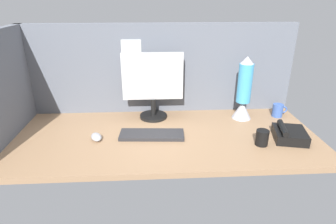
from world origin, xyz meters
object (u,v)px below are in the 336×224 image
(monitor, at_px, (153,83))
(desk_phone, at_px, (289,134))
(mouse, at_px, (96,137))
(lava_lamp, at_px, (244,93))
(mug_black_travel, at_px, (262,138))
(mug_ceramic_blue, at_px, (278,110))
(keyboard, at_px, (152,135))

(monitor, distance_m, desk_phone, 0.87)
(mouse, bearing_deg, lava_lamp, -7.11)
(desk_phone, bearing_deg, lava_lamp, 119.86)
(monitor, xyz_separation_m, mug_black_travel, (0.59, -0.41, -0.19))
(mouse, xyz_separation_m, mug_black_travel, (0.91, -0.11, 0.03))
(mug_black_travel, distance_m, desk_phone, 0.19)
(mouse, height_order, desk_phone, desk_phone)
(mug_ceramic_blue, bearing_deg, keyboard, -164.14)
(keyboard, xyz_separation_m, lava_lamp, (0.60, 0.23, 0.16))
(mouse, distance_m, mug_ceramic_blue, 1.19)
(mug_ceramic_blue, height_order, lava_lamp, lava_lamp)
(keyboard, bearing_deg, lava_lamp, 24.94)
(keyboard, bearing_deg, mouse, -172.10)
(keyboard, xyz_separation_m, desk_phone, (0.77, -0.08, 0.02))
(monitor, height_order, mouse, monitor)
(monitor, relative_size, keyboard, 1.16)
(mug_ceramic_blue, relative_size, desk_phone, 0.45)
(mug_ceramic_blue, distance_m, lava_lamp, 0.28)
(keyboard, bearing_deg, desk_phone, -2.15)
(monitor, xyz_separation_m, mug_ceramic_blue, (0.83, -0.04, -0.19))
(mug_ceramic_blue, distance_m, desk_phone, 0.33)
(mug_black_travel, xyz_separation_m, desk_phone, (0.18, 0.05, -0.01))
(mouse, bearing_deg, mug_black_travel, -29.61)
(monitor, bearing_deg, lava_lamp, -4.67)
(lava_lamp, xyz_separation_m, desk_phone, (0.18, -0.31, -0.14))
(mouse, relative_size, mug_ceramic_blue, 0.96)
(mouse, bearing_deg, mug_ceramic_blue, -9.89)
(mouse, bearing_deg, desk_phone, -25.72)
(mug_ceramic_blue, bearing_deg, monitor, 177.39)
(mouse, relative_size, lava_lamp, 0.23)
(lava_lamp, bearing_deg, keyboard, -158.85)
(keyboard, height_order, desk_phone, desk_phone)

